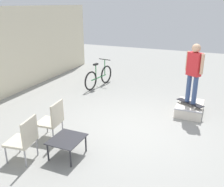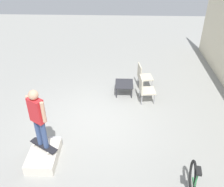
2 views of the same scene
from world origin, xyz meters
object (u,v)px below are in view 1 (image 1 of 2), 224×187
person_skater (194,69)px  coffee_table (67,141)px  skateboard_on_ramp (190,103)px  skate_ramp_box (190,108)px  patio_chair_left (24,138)px  bicycle (99,77)px  patio_chair_right (52,119)px

person_skater → coffee_table: 3.95m
skateboard_on_ramp → coffee_table: bearing=88.2°
skate_ramp_box → coffee_table: 3.93m
patio_chair_left → bicycle: bearing=-179.9°
skate_ramp_box → patio_chair_right: patio_chair_right is taller
skate_ramp_box → person_skater: bearing=-178.1°
person_skater → coffee_table: bearing=88.6°
person_skater → patio_chair_left: bearing=84.5°
skate_ramp_box → patio_chair_left: bearing=143.2°
coffee_table → patio_chair_right: size_ratio=0.76×
patio_chair_right → skateboard_on_ramp: bearing=128.3°
person_skater → patio_chair_left: (-3.64, 2.82, -0.86)m
skateboard_on_ramp → bicycle: 3.83m
skateboard_on_ramp → patio_chair_right: patio_chair_right is taller
skate_ramp_box → bicycle: size_ratio=0.63×
person_skater → bicycle: person_skater is taller
patio_chair_right → bicycle: bicycle is taller
coffee_table → skateboard_on_ramp: bearing=-33.7°
bicycle → patio_chair_left: bearing=-162.6°
skate_ramp_box → patio_chair_right: 4.01m
skate_ramp_box → patio_chair_right: size_ratio=1.17×
skateboard_on_ramp → patio_chair_left: size_ratio=0.86×
patio_chair_left → bicycle: (4.98, 0.76, -0.14)m
skateboard_on_ramp → person_skater: bearing=-103.1°
person_skater → coffee_table: person_skater is taller
person_skater → bicycle: (1.35, 3.59, -0.99)m
skateboard_on_ramp → bicycle: size_ratio=0.46×
skate_ramp_box → patio_chair_left: size_ratio=1.17×
bicycle → patio_chair_right: bearing=-160.6°
skate_ramp_box → coffee_table: bearing=147.4°
person_skater → skateboard_on_ramp: bearing=77.3°
skate_ramp_box → person_skater: person_skater is taller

